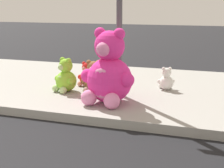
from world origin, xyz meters
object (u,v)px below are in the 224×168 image
at_px(plush_brown, 93,79).
at_px(plush_white, 166,80).
at_px(plush_lime, 65,78).
at_px(plush_red, 86,76).
at_px(plush_pink_large, 108,74).
at_px(sign_pole, 119,5).

distance_m(plush_brown, plush_white, 1.50).
bearing_deg(plush_lime, plush_red, 70.78).
bearing_deg(plush_pink_large, plush_red, 129.41).
bearing_deg(sign_pole, plush_red, 151.23).
distance_m(sign_pole, plush_brown, 1.54).
bearing_deg(plush_brown, sign_pole, -4.05).
bearing_deg(sign_pole, plush_lime, -174.90).
xyz_separation_m(sign_pole, plush_brown, (-0.55, 0.04, -1.44)).
distance_m(sign_pole, plush_white, 1.84).
height_order(plush_pink_large, plush_lime, plush_pink_large).
relative_size(plush_pink_large, plush_red, 2.55).
height_order(plush_lime, plush_red, plush_lime).
relative_size(plush_brown, plush_lime, 0.94).
distance_m(plush_lime, plush_red, 0.62).
relative_size(sign_pole, plush_white, 6.77).
distance_m(plush_pink_large, plush_brown, 0.87).
bearing_deg(plush_pink_large, sign_pole, 89.52).
bearing_deg(plush_pink_large, plush_white, 58.82).
distance_m(plush_brown, plush_lime, 0.56).
height_order(plush_pink_large, plush_brown, plush_pink_large).
height_order(plush_pink_large, plush_white, plush_pink_large).
relative_size(sign_pole, plush_pink_large, 2.42).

